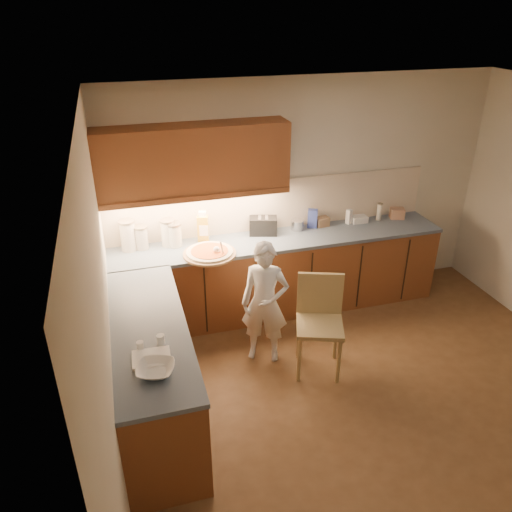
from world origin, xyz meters
name	(u,v)px	position (x,y,z in m)	size (l,w,h in m)	color
room	(399,233)	(0.00, 0.00, 1.68)	(4.54, 4.50, 2.62)	#55371D
l_counter	(244,301)	(-0.92, 1.25, 0.46)	(3.77, 2.62, 0.92)	brown
backsplash	(273,205)	(-0.38, 1.99, 1.21)	(3.75, 0.02, 0.58)	beige
upper_cabinets	(193,160)	(-1.27, 1.82, 1.85)	(1.95, 0.36, 0.73)	brown
pizza_on_board	(210,253)	(-1.21, 1.51, 0.94)	(0.55, 0.55, 0.22)	tan
child	(265,303)	(-0.80, 0.88, 0.64)	(0.47, 0.31, 1.28)	white
wooden_chair	(320,317)	(-0.33, 0.61, 0.57)	(0.56, 0.56, 0.98)	tan
mixing_bowl	(156,370)	(-1.95, -0.20, 0.95)	(0.27, 0.27, 0.07)	white
canister_a	(128,235)	(-2.00, 1.86, 1.09)	(0.17, 0.17, 0.34)	beige
canister_b	(141,237)	(-1.87, 1.86, 1.05)	(0.15, 0.15, 0.26)	beige
canister_c	(168,233)	(-1.59, 1.86, 1.07)	(0.16, 0.16, 0.30)	silver
canister_d	(174,234)	(-1.53, 1.83, 1.05)	(0.16, 0.16, 0.26)	white
oil_jug	(203,228)	(-1.21, 1.84, 1.08)	(0.14, 0.12, 0.36)	gold
toaster	(263,226)	(-0.52, 1.86, 1.02)	(0.34, 0.25, 0.20)	black
steel_pot	(297,225)	(-0.11, 1.86, 0.98)	(0.16, 0.16, 0.12)	silver
blue_box	(312,218)	(0.08, 1.88, 1.03)	(0.11, 0.08, 0.22)	#314194
card_box_a	(322,222)	(0.20, 1.88, 0.97)	(0.15, 0.11, 0.11)	#A27D57
white_bottle	(349,217)	(0.53, 1.85, 1.01)	(0.06, 0.06, 0.17)	silver
flat_pack	(359,219)	(0.67, 1.86, 0.96)	(0.19, 0.13, 0.07)	silver
tall_jar	(379,212)	(0.93, 1.86, 1.03)	(0.07, 0.07, 0.21)	silver
card_box_b	(397,213)	(1.17, 1.84, 0.98)	(0.16, 0.12, 0.12)	tan
dough_cloth	(151,358)	(-1.96, -0.03, 0.93)	(0.28, 0.22, 0.02)	white
spice_jar_a	(140,346)	(-2.03, 0.10, 0.96)	(0.06, 0.06, 0.07)	white
spice_jar_b	(161,340)	(-1.87, 0.13, 0.96)	(0.06, 0.06, 0.08)	white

